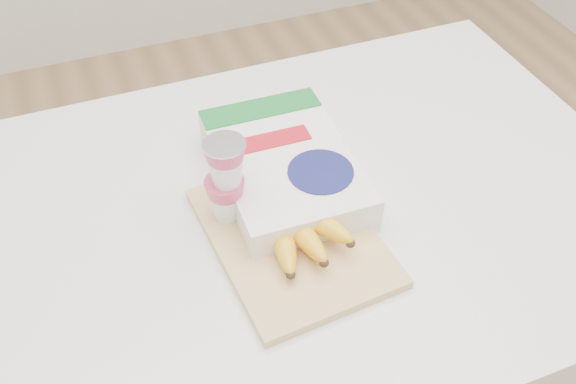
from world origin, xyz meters
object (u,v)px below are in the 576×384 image
Objects in this scene: table at (286,356)px; bananas at (295,224)px; cutting_board at (292,236)px; yogurt_stack at (226,178)px; cereal_box at (284,168)px.

bananas is at bearing -99.13° from table.
cutting_board is 0.13m from yogurt_stack.
table is at bearing -109.21° from cereal_box.
bananas is at bearing -102.53° from cereal_box.
table is at bearing 73.22° from cutting_board.
yogurt_stack is at bearing -153.91° from cereal_box.
table is 8.26× the size of yogurt_stack.
cutting_board is at bearing -102.29° from table.
yogurt_stack is at bearing 133.72° from cutting_board.
bananas is 0.13m from cereal_box.
cutting_board reaches higher than table.
table is 0.45m from cutting_board.
table is 0.54m from yogurt_stack.
cereal_box is at bearing 69.59° from cutting_board.
cutting_board is (-0.01, -0.07, 0.45)m from table.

